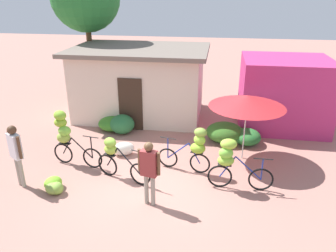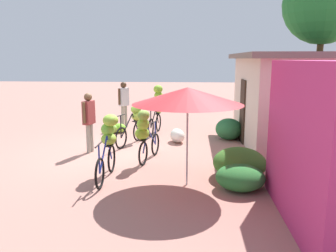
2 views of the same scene
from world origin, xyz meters
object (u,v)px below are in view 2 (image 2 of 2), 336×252
person_bystander (89,116)px  bicycle_by_shop (108,140)px  market_umbrella (188,96)px  bicycle_center_loaded (145,132)px  tree_behind_building (324,4)px  produce_sack (177,136)px  person_vendor (124,100)px  bicycle_near_pile (134,121)px  banana_pile_on_ground (117,129)px  building_low (297,98)px  bicycle_leftmost (157,105)px

person_bystander → bicycle_by_shop: bearing=27.7°
market_umbrella → bicycle_center_loaded: 2.12m
tree_behind_building → market_umbrella: 8.78m
produce_sack → person_vendor: person_vendor is taller
bicycle_near_pile → banana_pile_on_ground: (-1.47, -0.89, -0.55)m
building_low → banana_pile_on_ground: building_low is taller
building_low → banana_pile_on_ground: 6.23m
building_low → person_bystander: bearing=-75.1°
person_vendor → building_low: bearing=71.6°
building_low → bicycle_near_pile: bearing=-84.7°
bicycle_leftmost → person_vendor: person_vendor is taller
banana_pile_on_ground → person_vendor: person_vendor is taller
market_umbrella → person_vendor: size_ratio=1.29×
tree_behind_building → bicycle_by_shop: bearing=-46.8°
tree_behind_building → bicycle_leftmost: tree_behind_building is taller
bicycle_near_pile → person_vendor: bearing=-161.8°
bicycle_by_shop → person_vendor: person_vendor is taller
bicycle_center_loaded → bicycle_by_shop: bearing=-34.5°
building_low → person_bystander: size_ratio=3.20×
tree_behind_building → bicycle_leftmost: size_ratio=3.58×
bicycle_near_pile → banana_pile_on_ground: size_ratio=2.10×
market_umbrella → person_bystander: size_ratio=1.34×
market_umbrella → produce_sack: (-3.78, -0.37, -1.69)m
market_umbrella → bicycle_leftmost: (-5.28, -1.18, -0.91)m
market_umbrella → bicycle_by_shop: 2.13m
bicycle_center_loaded → person_vendor: (-4.58, -1.45, 0.29)m
bicycle_near_pile → person_bystander: bearing=-42.6°
person_vendor → bicycle_by_shop: bearing=7.7°
market_umbrella → bicycle_by_shop: bearing=-103.9°
bicycle_near_pile → produce_sack: bicycle_near_pile is taller
market_umbrella → bicycle_by_shop: size_ratio=1.32×
building_low → bicycle_center_loaded: 5.23m
produce_sack → bicycle_center_loaded: bearing=-17.4°
tree_behind_building → bicycle_by_shop: tree_behind_building is taller
tree_behind_building → bicycle_near_pile: (3.15, -6.66, -3.94)m
banana_pile_on_ground → person_vendor: bearing=175.4°
bicycle_by_shop → produce_sack: bearing=156.9°
building_low → bicycle_leftmost: (-1.22, -4.56, -0.43)m
bicycle_center_loaded → produce_sack: size_ratio=2.26×
market_umbrella → person_bystander: market_umbrella is taller
bicycle_by_shop → produce_sack: bicycle_by_shop is taller
bicycle_leftmost → person_bystander: (2.87, -1.65, 0.05)m
bicycle_leftmost → banana_pile_on_ground: bearing=-81.3°
bicycle_near_pile → produce_sack: size_ratio=2.39×
bicycle_by_shop → person_vendor: 5.65m
tree_behind_building → banana_pile_on_ground: bearing=-77.4°
bicycle_center_loaded → person_bystander: 1.99m
bicycle_by_shop → produce_sack: 3.68m
tree_behind_building → banana_pile_on_ground: (1.68, -7.54, -4.49)m
bicycle_leftmost → building_low: bearing=75.0°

